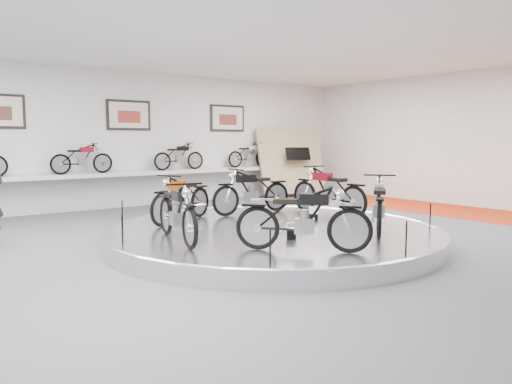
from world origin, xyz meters
TOP-DOWN VIEW (x-y plane):
  - floor at (0.00, 0.00)m, footprint 16.00×16.00m
  - ceiling at (0.00, 0.00)m, footprint 16.00×16.00m
  - wall_back at (0.00, 7.00)m, footprint 16.00×0.00m
  - wall_right at (8.00, 0.00)m, footprint 0.00×14.00m
  - orange_carpet_strip at (6.80, 0.00)m, footprint 2.40×12.60m
  - dado_band at (0.00, 6.98)m, footprint 15.68×0.04m
  - display_platform at (0.00, 0.30)m, footprint 6.40×6.40m
  - platform_rim at (0.00, 0.30)m, footprint 6.40×6.40m
  - shelf at (0.00, 6.70)m, footprint 11.00×0.55m
  - poster_center at (0.00, 6.96)m, footprint 1.35×0.06m
  - poster_right at (3.50, 6.96)m, footprint 1.35×0.06m
  - display_panel at (5.60, 6.10)m, footprint 2.56×1.52m
  - shelf_bike_b at (-1.50, 6.70)m, footprint 1.22×0.43m
  - shelf_bike_c at (1.50, 6.70)m, footprint 1.22×0.43m
  - shelf_bike_d at (4.20, 6.70)m, footprint 1.22×0.43m
  - bike_a at (2.01, 0.80)m, footprint 0.70×1.88m
  - bike_b at (0.77, 1.99)m, footprint 1.80×0.69m
  - bike_c at (-1.05, 1.98)m, footprint 1.78×1.26m
  - bike_d at (-2.10, 0.25)m, footprint 0.95×1.81m
  - bike_e at (-0.96, -1.57)m, footprint 1.63×1.71m
  - bike_f at (1.25, -1.23)m, footprint 1.75×1.59m

SIDE VIEW (x-z plane):
  - floor at x=0.00m, z-range 0.00..0.00m
  - orange_carpet_strip at x=6.80m, z-range 0.00..0.01m
  - display_platform at x=0.00m, z-range 0.00..0.30m
  - platform_rim at x=0.00m, z-range 0.22..0.32m
  - dado_band at x=0.00m, z-range 0.00..1.10m
  - bike_c at x=-1.05m, z-range 0.30..1.29m
  - bike_d at x=-2.10m, z-range 0.30..1.31m
  - bike_e at x=-0.96m, z-range 0.30..1.33m
  - bike_f at x=1.25m, z-range 0.30..1.33m
  - bike_b at x=0.77m, z-range 0.30..1.35m
  - bike_a at x=2.01m, z-range 0.30..1.40m
  - shelf at x=0.00m, z-range 0.95..1.05m
  - display_panel at x=5.60m, z-range 0.10..2.40m
  - shelf_bike_b at x=-1.50m, z-range 1.05..1.78m
  - shelf_bike_c at x=1.50m, z-range 1.05..1.78m
  - shelf_bike_d at x=4.20m, z-range 1.05..1.78m
  - wall_back at x=0.00m, z-range -6.00..10.00m
  - wall_right at x=8.00m, z-range -5.00..9.00m
  - poster_center at x=0.00m, z-range 2.26..3.14m
  - poster_right at x=3.50m, z-range 2.26..3.14m
  - ceiling at x=0.00m, z-range 4.00..4.00m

